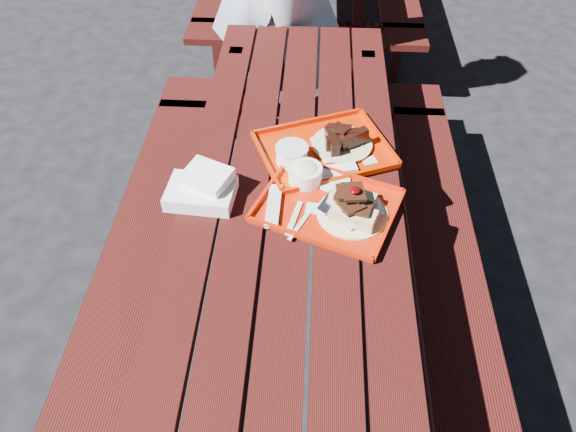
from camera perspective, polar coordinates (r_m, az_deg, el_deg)
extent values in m
plane|color=black|center=(2.45, 0.20, -10.98)|extent=(60.00, 60.00, 0.00)
cube|color=#3D110B|center=(1.91, -8.75, 1.68)|extent=(0.14, 2.40, 0.04)
cube|color=#3D110B|center=(1.89, -4.28, 1.52)|extent=(0.14, 2.40, 0.04)
cube|color=#3D110B|center=(1.88, 0.26, 1.35)|extent=(0.14, 2.40, 0.04)
cube|color=#3D110B|center=(1.88, 4.83, 1.16)|extent=(0.14, 2.40, 0.04)
cube|color=#3D110B|center=(1.89, 9.36, 0.97)|extent=(0.14, 2.40, 0.04)
cube|color=#3D110B|center=(2.20, -15.08, -3.71)|extent=(0.25, 2.40, 0.04)
cube|color=#3D110B|center=(2.92, -10.36, 5.96)|extent=(0.06, 0.06, 0.42)
cube|color=#3D110B|center=(2.16, 15.83, -5.02)|extent=(0.25, 2.40, 0.04)
cube|color=#3D110B|center=(2.90, 12.71, 5.08)|extent=(0.06, 0.06, 0.42)
cube|color=#3D110B|center=(2.87, -4.81, 9.90)|extent=(0.06, 0.06, 0.75)
cube|color=#3D110B|center=(2.85, 7.39, 9.46)|extent=(0.06, 0.06, 0.75)
cube|color=#3D110B|center=(2.81, 1.30, 10.64)|extent=(1.40, 0.06, 0.04)
cube|color=#3D110B|center=(3.83, -7.19, 16.72)|extent=(0.06, 0.06, 0.42)
cube|color=#3D110B|center=(3.81, 10.99, 16.08)|extent=(0.06, 0.06, 0.42)
cube|color=#3D110B|center=(3.61, -3.12, 18.08)|extent=(0.06, 0.06, 0.75)
cube|color=#3D110B|center=(3.60, 6.90, 17.73)|extent=(0.06, 0.06, 0.75)
cube|color=#3D110B|center=(3.57, 1.91, 18.75)|extent=(1.40, 0.06, 0.04)
cube|color=#B91E06|center=(1.83, 4.01, 0.85)|extent=(0.51, 0.45, 0.01)
cube|color=#B91E06|center=(1.94, 5.78, 4.23)|extent=(0.40, 0.16, 0.02)
cube|color=#B91E06|center=(1.72, 2.06, -2.29)|extent=(0.40, 0.16, 0.02)
cube|color=#B91E06|center=(1.79, 10.30, -0.78)|extent=(0.13, 0.31, 0.02)
cube|color=#B91E06|center=(1.88, -1.93, 3.00)|extent=(0.13, 0.31, 0.02)
cylinder|color=beige|center=(1.81, 6.55, 0.25)|extent=(0.23, 0.23, 0.01)
cube|color=#C8BD81|center=(1.76, 6.66, 0.05)|extent=(0.16, 0.11, 0.04)
cube|color=#C8BD81|center=(1.82, 6.60, 1.77)|extent=(0.16, 0.11, 0.04)
ellipsoid|color=#4A0203|center=(1.73, 6.86, 2.92)|extent=(0.03, 0.03, 0.01)
cylinder|color=white|center=(1.90, 1.78, 4.25)|extent=(0.11, 0.11, 0.06)
ellipsoid|color=beige|center=(1.89, 1.79, 4.64)|extent=(0.10, 0.10, 0.04)
cylinder|color=white|center=(1.92, 4.57, 3.70)|extent=(0.12, 0.12, 0.01)
cube|color=silver|center=(1.82, -1.47, 1.03)|extent=(0.04, 0.19, 0.02)
cube|color=silver|center=(1.78, 0.63, -0.22)|extent=(0.05, 0.15, 0.01)
cube|color=silver|center=(1.77, 1.35, -0.70)|extent=(0.08, 0.15, 0.00)
cube|color=silver|center=(1.82, 2.57, 0.79)|extent=(0.05, 0.05, 0.00)
cube|color=#C02200|center=(2.05, 3.65, 6.56)|extent=(0.54, 0.48, 0.01)
cube|color=#C02200|center=(2.16, 1.99, 9.56)|extent=(0.41, 0.18, 0.02)
cube|color=#C02200|center=(1.92, 5.55, 3.87)|extent=(0.41, 0.18, 0.02)
cube|color=#C02200|center=(2.12, 9.26, 8.03)|extent=(0.14, 0.32, 0.02)
cube|color=#C02200|center=(1.98, -2.27, 5.59)|extent=(0.14, 0.32, 0.02)
cube|color=white|center=(2.06, 4.97, 7.05)|extent=(0.20, 0.20, 0.01)
cylinder|color=#CBBB8A|center=(2.06, 5.50, 7.31)|extent=(0.22, 0.22, 0.01)
cylinder|color=white|center=(1.97, 0.39, 6.20)|extent=(0.11, 0.11, 0.05)
cylinder|color=silver|center=(1.95, 0.40, 6.91)|extent=(0.12, 0.12, 0.01)
cube|color=white|center=(1.95, 4.43, 4.64)|extent=(0.18, 0.09, 0.01)
cube|color=silver|center=(2.01, 8.28, 5.58)|extent=(0.06, 0.06, 0.00)
cube|color=white|center=(1.87, -8.83, 2.31)|extent=(0.23, 0.18, 0.05)
cube|color=white|center=(1.86, -8.23, 3.93)|extent=(0.19, 0.17, 0.04)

